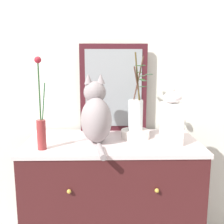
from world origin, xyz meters
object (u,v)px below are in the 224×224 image
mirror_leaning (113,88)px  jar_lidded_porcelain (172,119)px  sideboard (112,206)px  bowl_porcelain (135,134)px  vase_glass_clear (136,111)px  cat_sitting (96,115)px  vase_slim_green (41,126)px

mirror_leaning → jar_lidded_porcelain: size_ratio=1.80×
sideboard → bowl_porcelain: (0.15, 0.06, 0.47)m
mirror_leaning → vase_glass_clear: (0.14, -0.19, -0.13)m
mirror_leaning → bowl_porcelain: (0.13, -0.19, -0.27)m
mirror_leaning → cat_sitting: 0.32m
sideboard → vase_slim_green: 0.72m
vase_slim_green → jar_lidded_porcelain: (0.74, 0.09, 0.02)m
vase_slim_green → jar_lidded_porcelain: vase_slim_green is taller
mirror_leaning → vase_slim_green: bearing=-135.1°
cat_sitting → vase_slim_green: bearing=-154.9°
vase_slim_green → vase_glass_clear: 0.59m
cat_sitting → sideboard: bearing=11.0°
sideboard → vase_slim_green: (-0.39, -0.16, 0.58)m
cat_sitting → bowl_porcelain: 0.29m
vase_slim_green → bowl_porcelain: bearing=21.6°
mirror_leaning → vase_glass_clear: 0.27m
cat_sitting → vase_slim_green: 0.33m
cat_sitting → bowl_porcelain: (0.25, 0.08, -0.14)m
mirror_leaning → bowl_porcelain: 0.36m
mirror_leaning → cat_sitting: bearing=-112.6°
cat_sitting → jar_lidded_porcelain: (0.44, -0.05, -0.02)m
sideboard → mirror_leaning: (0.02, 0.25, 0.74)m
sideboard → mirror_leaning: 0.78m
sideboard → vase_glass_clear: vase_glass_clear is taller
vase_slim_green → bowl_porcelain: vase_slim_green is taller
cat_sitting → bowl_porcelain: cat_sitting is taller
sideboard → bowl_porcelain: 0.50m
sideboard → vase_glass_clear: size_ratio=2.18×
vase_glass_clear → jar_lidded_porcelain: vase_glass_clear is taller
sideboard → vase_slim_green: vase_slim_green is taller
mirror_leaning → vase_glass_clear: bearing=-54.6°
mirror_leaning → cat_sitting: mirror_leaning is taller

